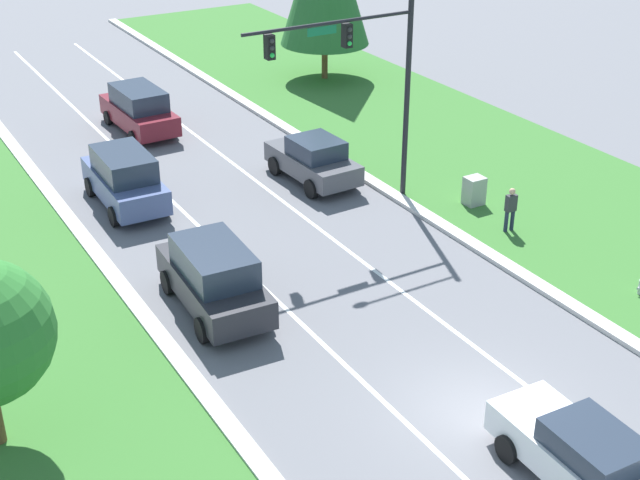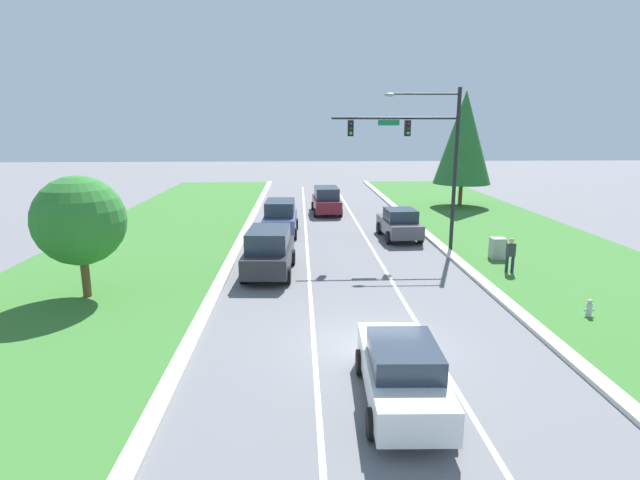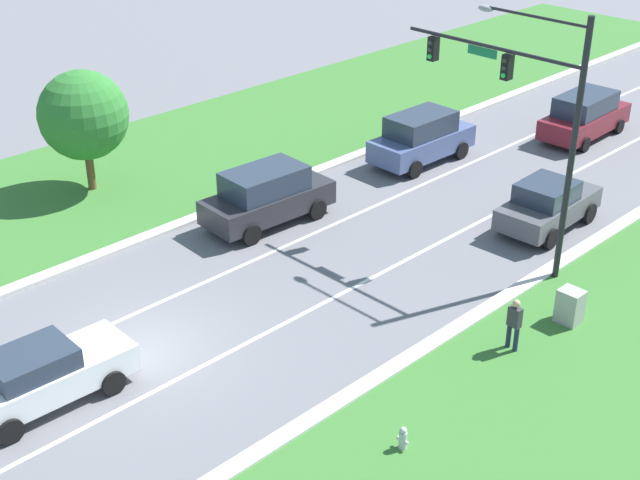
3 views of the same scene
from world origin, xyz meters
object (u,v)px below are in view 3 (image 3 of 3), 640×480
white_sedan (42,376)px  utility_cabinet (570,307)px  traffic_signal_mast (527,101)px  pedestrian (514,323)px  graphite_sedan (548,205)px  fire_hydrant (403,439)px  charcoal_suv (267,195)px  oak_near_left_tree (83,115)px  slate_blue_suv (421,137)px  burgundy_suv (585,115)px

white_sedan → utility_cabinet: white_sedan is taller
traffic_signal_mast → pedestrian: 7.18m
graphite_sedan → fire_hydrant: (4.21, -12.78, -0.58)m
traffic_signal_mast → fire_hydrant: size_ratio=12.19×
charcoal_suv → graphite_sedan: (7.36, 6.88, -0.17)m
oak_near_left_tree → graphite_sedan: bearing=34.6°
white_sedan → oak_near_left_tree: 13.68m
graphite_sedan → utility_cabinet: size_ratio=3.92×
graphite_sedan → slate_blue_suv: 7.31m
traffic_signal_mast → oak_near_left_tree: traffic_signal_mast is taller
burgundy_suv → slate_blue_suv: size_ratio=1.05×
white_sedan → slate_blue_suv: bearing=102.3°
burgundy_suv → oak_near_left_tree: 21.70m
traffic_signal_mast → slate_blue_suv: 9.91m
charcoal_suv → oak_near_left_tree: (-6.98, -3.01, 2.02)m
pedestrian → oak_near_left_tree: 18.26m
charcoal_suv → graphite_sedan: size_ratio=1.11×
white_sedan → charcoal_suv: bearing=110.9°
white_sedan → fire_hydrant: bearing=35.8°
traffic_signal_mast → charcoal_suv: size_ratio=1.71×
traffic_signal_mast → fire_hydrant: (3.74, -9.86, -5.25)m
charcoal_suv → pedestrian: charcoal_suv is taller
charcoal_suv → oak_near_left_tree: oak_near_left_tree is taller
graphite_sedan → utility_cabinet: graphite_sedan is taller
utility_cabinet → fire_hydrant: (0.22, -7.79, -0.23)m
traffic_signal_mast → graphite_sedan: (-0.47, 2.92, -4.67)m
utility_cabinet → white_sedan: bearing=-120.1°
slate_blue_suv → fire_hydrant: (11.35, -14.34, -0.75)m
pedestrian → oak_near_left_tree: bearing=12.3°
charcoal_suv → slate_blue_suv: bearing=91.7°
slate_blue_suv → utility_cabinet: 12.92m
slate_blue_suv → utility_cabinet: (11.13, -6.55, -0.52)m
charcoal_suv → utility_cabinet: charcoal_suv is taller
traffic_signal_mast → utility_cabinet: bearing=-30.4°
pedestrian → traffic_signal_mast: bearing=-50.4°
charcoal_suv → white_sedan: size_ratio=1.07×
white_sedan → oak_near_left_tree: oak_near_left_tree is taller
burgundy_suv → fire_hydrant: bearing=-71.4°
fire_hydrant → slate_blue_suv: bearing=128.4°
traffic_signal_mast → burgundy_suv: traffic_signal_mast is taller
burgundy_suv → utility_cabinet: (7.86, -13.99, -0.46)m
traffic_signal_mast → pedestrian: traffic_signal_mast is taller
traffic_signal_mast → burgundy_suv: (-4.34, 11.92, -4.56)m
white_sedan → utility_cabinet: size_ratio=4.10×
white_sedan → fire_hydrant: white_sedan is taller
graphite_sedan → oak_near_left_tree: bearing=-147.8°
fire_hydrant → oak_near_left_tree: bearing=171.1°
charcoal_suv → white_sedan: 11.75m
burgundy_suv → white_sedan: (0.34, -26.98, -0.17)m
slate_blue_suv → fire_hydrant: 18.30m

